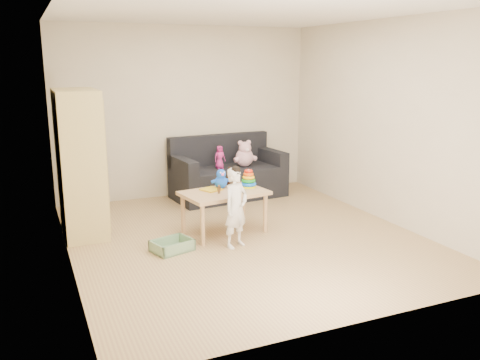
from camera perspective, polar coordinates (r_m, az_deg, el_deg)
name	(u,v)px	position (r m, az deg, el deg)	size (l,w,h in m)	color
room	(245,130)	(5.85, 0.52, 5.65)	(4.50, 4.50, 4.50)	tan
wardrobe	(80,163)	(6.40, -17.54, 1.83)	(0.49, 0.97, 1.75)	#D3BE74
sofa	(229,182)	(7.89, -1.29, -0.23)	(1.69, 0.84, 0.47)	black
play_table	(224,212)	(6.24, -1.78, -3.63)	(1.00, 0.63, 0.53)	tan
storage_bin	(172,245)	(5.76, -7.63, -7.29)	(0.42, 0.32, 0.13)	gray
toddler	(236,209)	(5.73, -0.47, -3.27)	(0.33, 0.22, 0.89)	white
pink_bear	(244,155)	(7.86, 0.50, 2.79)	(0.30, 0.26, 0.34)	#E8ABBB
doll	(220,157)	(7.69, -2.28, 2.54)	(0.17, 0.12, 0.34)	#D92889
ring_stacker	(248,180)	(6.35, 0.96, -0.02)	(0.20, 0.20, 0.23)	#F8FF0D
brown_bottle	(230,178)	(6.41, -1.15, 0.23)	(0.08, 0.08, 0.25)	black
blue_plush	(221,178)	(6.30, -2.17, 0.18)	(0.21, 0.16, 0.25)	blue
wooden_figure	(219,189)	(6.06, -2.37, -1.03)	(0.04, 0.04, 0.11)	brown
yellow_book	(211,189)	(6.23, -3.26, -1.07)	(0.21, 0.21, 0.02)	yellow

